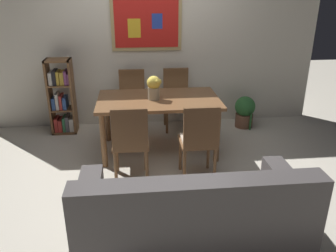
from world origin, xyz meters
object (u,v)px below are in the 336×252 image
object	(u,v)px
dining_table	(158,105)
leather_couch	(191,221)
dining_chair_far_left	(132,96)
potted_ivy	(245,111)
dining_chair_far_right	(176,94)
flower_vase	(154,87)
bookshelf	(62,99)
dining_chair_near_left	(130,138)
dining_chair_near_right	(199,137)

from	to	relation	value
dining_table	leather_couch	size ratio (longest dim) A/B	0.86
dining_chair_far_left	dining_table	bearing A→B (deg)	-66.89
leather_couch	potted_ivy	xyz separation A→B (m)	(1.29, 2.65, -0.06)
dining_chair_far_right	potted_ivy	xyz separation A→B (m)	(1.06, -0.11, -0.28)
leather_couch	flower_vase	bearing A→B (deg)	94.99
flower_vase	bookshelf	bearing A→B (deg)	148.41
bookshelf	flower_vase	bearing A→B (deg)	-31.59
bookshelf	potted_ivy	world-z (taller)	bookshelf
dining_chair_far_right	dining_chair_far_left	bearing A→B (deg)	-178.09
dining_table	flower_vase	world-z (taller)	flower_vase
dining_chair_far_right	dining_chair_near_left	bearing A→B (deg)	-113.94
dining_chair_far_right	bookshelf	bearing A→B (deg)	-179.01
dining_chair_near_left	dining_table	bearing A→B (deg)	64.65
dining_table	dining_chair_near_right	distance (m)	0.90
dining_chair_far_left	flower_vase	distance (m)	0.93
leather_couch	bookshelf	xyz separation A→B (m)	(-1.48, 2.73, 0.21)
dining_chair_far_right	potted_ivy	distance (m)	1.10
dining_chair_near_right	dining_chair_near_left	size ratio (longest dim) A/B	1.00
dining_chair_near_right	dining_chair_far_right	bearing A→B (deg)	91.65
dining_table	leather_couch	distance (m)	1.98
leather_couch	flower_vase	size ratio (longest dim) A/B	5.99
dining_chair_near_right	flower_vase	size ratio (longest dim) A/B	3.03
dining_chair_near_right	bookshelf	distance (m)	2.36
potted_ivy	dining_table	bearing A→B (deg)	-153.39
dining_chair_near_right	bookshelf	size ratio (longest dim) A/B	0.82
dining_table	dining_chair_near_left	bearing A→B (deg)	-115.35
dining_chair_far_left	bookshelf	size ratio (longest dim) A/B	0.82
dining_chair_far_right	flower_vase	distance (m)	0.99
bookshelf	dining_chair_far_right	bearing A→B (deg)	0.99
dining_chair_near_right	bookshelf	bearing A→B (deg)	137.80
dining_table	dining_chair_near_right	xyz separation A→B (m)	(0.38, -0.81, -0.10)
dining_chair_near_left	leather_couch	xyz separation A→B (m)	(0.48, -1.17, -0.23)
dining_chair_near_left	leather_couch	world-z (taller)	dining_chair_near_left
dining_chair_far_left	leather_couch	xyz separation A→B (m)	(0.45, -2.74, -0.23)
bookshelf	flower_vase	distance (m)	1.58
dining_chair_near_left	potted_ivy	world-z (taller)	dining_chair_near_left
bookshelf	potted_ivy	bearing A→B (deg)	-1.63
dining_table	potted_ivy	world-z (taller)	dining_table
dining_table	dining_chair_near_left	world-z (taller)	dining_chair_near_left
dining_chair_far_right	bookshelf	distance (m)	1.70
dining_chair_far_right	dining_table	bearing A→B (deg)	-112.57
dining_table	dining_chair_near_right	world-z (taller)	dining_chair_near_right
dining_chair_near_left	dining_chair_far_right	world-z (taller)	same
bookshelf	potted_ivy	size ratio (longest dim) A/B	2.05
dining_table	potted_ivy	xyz separation A→B (m)	(1.40, 0.70, -0.39)
dining_chair_far_right	potted_ivy	bearing A→B (deg)	-5.81
leather_couch	flower_vase	distance (m)	2.02
dining_chair_far_left	flower_vase	size ratio (longest dim) A/B	3.03
dining_chair_far_left	dining_chair_near_right	bearing A→B (deg)	-65.75
dining_chair_far_right	bookshelf	xyz separation A→B (m)	(-1.70, -0.03, -0.02)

